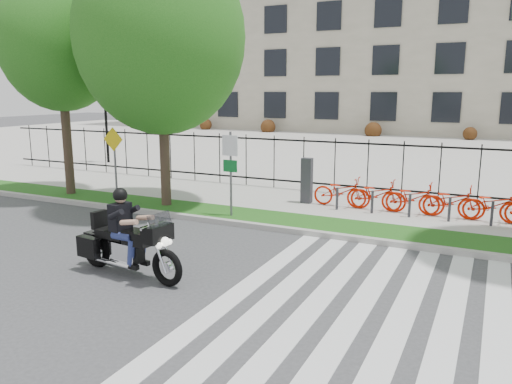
% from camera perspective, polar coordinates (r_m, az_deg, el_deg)
% --- Properties ---
extents(ground, '(120.00, 120.00, 0.00)m').
position_cam_1_polar(ground, '(11.03, -11.87, -8.98)').
color(ground, '#3B3B3E').
rests_on(ground, ground).
extents(curb, '(60.00, 0.20, 0.15)m').
position_cam_1_polar(curb, '(14.30, -1.82, -3.66)').
color(curb, '#A29F98').
rests_on(curb, ground).
extents(grass_verge, '(60.00, 1.50, 0.15)m').
position_cam_1_polar(grass_verge, '(15.03, -0.31, -2.90)').
color(grass_verge, '#194A12').
rests_on(grass_verge, ground).
extents(sidewalk, '(60.00, 3.50, 0.15)m').
position_cam_1_polar(sidewalk, '(17.25, 3.35, -1.03)').
color(sidewalk, '#ACAAA1').
rests_on(sidewalk, ground).
extents(plaza, '(80.00, 34.00, 0.10)m').
position_cam_1_polar(plaza, '(33.94, 14.84, 4.76)').
color(plaza, '#ACAAA1').
rests_on(plaza, ground).
extents(crosswalk_stripes, '(5.70, 8.00, 0.01)m').
position_cam_1_polar(crosswalk_stripes, '(9.10, 13.74, -13.56)').
color(crosswalk_stripes, silver).
rests_on(crosswalk_stripes, ground).
extents(iron_fence, '(30.00, 0.06, 2.00)m').
position_cam_1_polar(iron_fence, '(18.66, 5.46, 3.25)').
color(iron_fence, black).
rests_on(iron_fence, sidewalk).
extents(office_building, '(60.00, 21.90, 20.15)m').
position_cam_1_polar(office_building, '(53.77, 19.77, 17.43)').
color(office_building, '#9C957E').
rests_on(office_building, ground).
extents(lamp_post_left, '(1.06, 0.70, 4.25)m').
position_cam_1_polar(lamp_post_left, '(27.28, -16.87, 9.74)').
color(lamp_post_left, black).
rests_on(lamp_post_left, ground).
extents(street_tree_0, '(4.14, 4.14, 7.70)m').
position_cam_1_polar(street_tree_0, '(19.09, -21.52, 15.66)').
color(street_tree_0, '#37281E').
rests_on(street_tree_0, grass_verge).
extents(street_tree_1, '(5.24, 5.24, 8.31)m').
position_cam_1_polar(street_tree_1, '(16.29, -10.87, 17.05)').
color(street_tree_1, '#37281E').
rests_on(street_tree_1, grass_verge).
extents(bike_share_station, '(8.90, 0.86, 1.50)m').
position_cam_1_polar(bike_share_station, '(15.68, 21.17, -0.96)').
color(bike_share_station, '#2D2D33').
rests_on(bike_share_station, sidewalk).
extents(sign_pole_regulatory, '(0.50, 0.09, 2.50)m').
position_cam_1_polar(sign_pole_regulatory, '(14.64, -2.94, 3.35)').
color(sign_pole_regulatory, '#59595B').
rests_on(sign_pole_regulatory, grass_verge).
extents(sign_pole_warning, '(0.78, 0.09, 2.49)m').
position_cam_1_polar(sign_pole_warning, '(17.16, -15.88, 4.13)').
color(sign_pole_warning, '#59595B').
rests_on(sign_pole_warning, grass_verge).
extents(motorcycle_rider, '(2.89, 1.00, 2.24)m').
position_cam_1_polar(motorcycle_rider, '(10.75, -14.42, -5.46)').
color(motorcycle_rider, black).
rests_on(motorcycle_rider, ground).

